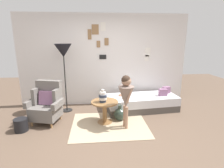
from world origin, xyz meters
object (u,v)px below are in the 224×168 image
(daybed, at_px, (142,103))
(floor_lamp, at_px, (63,53))
(armchair, at_px, (47,104))
(demijohn_near, at_px, (120,114))
(side_table, at_px, (105,107))
(person_child, at_px, (126,95))
(book_on_daybed, at_px, (123,95))
(magazine_basket, at_px, (21,125))
(vase_striped, at_px, (103,97))

(daybed, height_order, floor_lamp, floor_lamp)
(armchair, height_order, demijohn_near, armchair)
(side_table, xyz_separation_m, person_child, (0.44, -0.30, 0.38))
(book_on_daybed, bearing_deg, magazine_basket, -156.93)
(book_on_daybed, xyz_separation_m, magazine_basket, (-2.35, -1.00, -0.28))
(armchair, xyz_separation_m, vase_striped, (1.31, -0.23, 0.21))
(armchair, distance_m, daybed, 2.47)
(side_table, bearing_deg, demijohn_near, 15.75)
(vase_striped, bearing_deg, side_table, 41.49)
(floor_lamp, bearing_deg, vase_striped, -41.72)
(person_child, bearing_deg, vase_striped, 151.70)
(daybed, xyz_separation_m, magazine_basket, (-2.86, -0.93, -0.06))
(side_table, relative_size, floor_lamp, 0.35)
(floor_lamp, relative_size, demijohn_near, 4.76)
(armchair, relative_size, magazine_basket, 3.46)
(magazine_basket, bearing_deg, daybed, 18.06)
(side_table, relative_size, person_child, 0.52)
(magazine_basket, bearing_deg, floor_lamp, 52.34)
(side_table, relative_size, vase_striped, 2.12)
(daybed, bearing_deg, armchair, -168.10)
(vase_striped, xyz_separation_m, book_on_daybed, (0.59, 0.80, -0.23))
(book_on_daybed, xyz_separation_m, demijohn_near, (-0.18, -0.66, -0.26))
(floor_lamp, bearing_deg, armchair, -119.62)
(demijohn_near, bearing_deg, magazine_basket, -171.10)
(vase_striped, distance_m, floor_lamp, 1.58)
(daybed, height_order, demijohn_near, daybed)
(armchair, relative_size, book_on_daybed, 4.41)
(person_child, distance_m, demijohn_near, 0.74)
(vase_striped, bearing_deg, demijohn_near, 18.85)
(armchair, height_order, vase_striped, armchair)
(floor_lamp, bearing_deg, person_child, -37.69)
(vase_striped, height_order, demijohn_near, vase_striped)
(vase_striped, xyz_separation_m, magazine_basket, (-1.76, -0.20, -0.51))
(demijohn_near, bearing_deg, floor_lamp, 152.50)
(daybed, relative_size, vase_striped, 6.72)
(armchair, bearing_deg, magazine_basket, -136.92)
(armchair, bearing_deg, side_table, -8.04)
(book_on_daybed, bearing_deg, daybed, -7.50)
(book_on_daybed, distance_m, demijohn_near, 0.73)
(armchair, xyz_separation_m, floor_lamp, (0.35, 0.62, 1.13))
(floor_lamp, xyz_separation_m, demijohn_near, (1.36, -0.71, -1.42))
(armchair, height_order, person_child, person_child)
(floor_lamp, bearing_deg, magazine_basket, -127.66)
(book_on_daybed, bearing_deg, side_table, -125.60)
(floor_lamp, bearing_deg, demijohn_near, -27.50)
(side_table, relative_size, demijohn_near, 1.65)
(vase_striped, relative_size, book_on_daybed, 1.33)
(book_on_daybed, bearing_deg, demijohn_near, -105.10)
(armchair, relative_size, vase_striped, 3.31)
(side_table, distance_m, book_on_daybed, 0.94)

